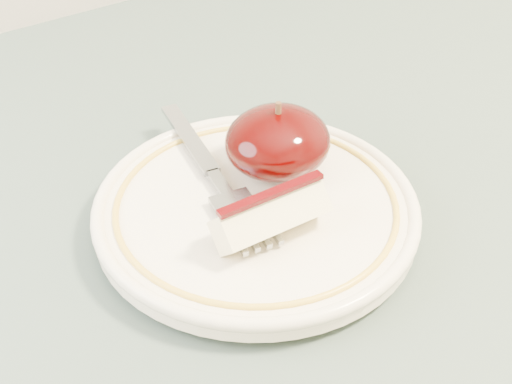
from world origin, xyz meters
TOP-DOWN VIEW (x-y plane):
  - table at (0.00, 0.00)m, footprint 0.90×0.90m
  - plate at (-0.01, 0.07)m, footprint 0.21×0.21m
  - apple_half at (0.02, 0.09)m, footprint 0.07×0.07m
  - apple_wedge at (-0.02, 0.04)m, footprint 0.07×0.03m
  - fork at (-0.02, 0.11)m, footprint 0.05×0.18m

SIDE VIEW (x-z plane):
  - table at x=0.00m, z-range 0.29..1.04m
  - plate at x=-0.01m, z-range 0.75..0.77m
  - fork at x=-0.02m, z-range 0.77..0.78m
  - apple_wedge at x=-0.02m, z-range 0.77..0.80m
  - apple_half at x=0.02m, z-range 0.76..0.82m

